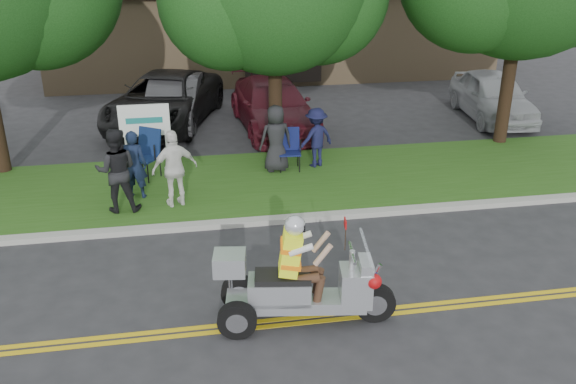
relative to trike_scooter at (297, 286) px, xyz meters
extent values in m
plane|color=#28282B|center=(0.36, 0.51, -0.65)|extent=(120.00, 120.00, 0.00)
cube|color=gold|center=(0.36, -0.07, -0.64)|extent=(60.00, 0.10, 0.01)
cube|color=gold|center=(0.36, 0.09, -0.64)|extent=(60.00, 0.10, 0.01)
cube|color=#A8A89E|center=(0.36, 3.56, -0.59)|extent=(60.00, 0.25, 0.12)
cube|color=#285416|center=(0.36, 5.71, -0.59)|extent=(60.00, 4.00, 0.10)
cube|color=#9E7F5B|center=(2.36, 19.51, 1.35)|extent=(18.00, 8.00, 4.00)
cylinder|color=#332114|center=(0.86, 7.71, 1.45)|extent=(0.36, 0.36, 4.20)
sphere|color=#164112|center=(-0.34, 7.51, 3.48)|extent=(3.36, 3.36, 3.36)
cylinder|color=#332114|center=(7.36, 7.51, 1.73)|extent=(0.36, 0.36, 4.76)
cylinder|color=silver|center=(-3.04, 7.11, -0.10)|extent=(0.06, 0.06, 1.10)
cylinder|color=silver|center=(-2.04, 7.11, -0.10)|extent=(0.06, 0.06, 1.10)
cube|color=white|center=(-2.54, 7.11, 0.70)|extent=(1.25, 0.06, 0.80)
cylinder|color=black|center=(1.21, -0.18, -0.32)|extent=(0.66, 0.24, 0.64)
cylinder|color=black|center=(-0.96, -0.24, -0.35)|extent=(0.62, 0.25, 0.60)
cylinder|color=black|center=(-0.85, 0.52, -0.35)|extent=(0.62, 0.25, 0.60)
cube|color=#B6B9C0|center=(0.05, -0.01, -0.28)|extent=(2.09, 0.79, 0.19)
cube|color=#B6B9C0|center=(-0.27, 0.04, -0.06)|extent=(1.03, 0.63, 0.38)
cube|color=black|center=(-0.22, 0.03, 0.17)|extent=(0.91, 0.57, 0.11)
cube|color=#B6B9C0|center=(0.90, -0.13, 0.00)|extent=(0.55, 0.58, 0.59)
cube|color=silver|center=(1.04, -0.15, 0.62)|extent=(0.28, 0.52, 0.52)
cube|color=#B6B9C0|center=(-1.01, 0.15, 0.43)|extent=(0.54, 0.52, 0.32)
sphere|color=#B20C0F|center=(1.12, -0.32, 0.19)|extent=(0.24, 0.24, 0.24)
cube|color=#D3E317|center=(-0.10, 0.02, 0.60)|extent=(0.43, 0.48, 0.70)
sphere|color=silver|center=(-0.04, 0.01, 1.05)|extent=(0.31, 0.31, 0.31)
cylinder|color=black|center=(-2.95, 6.31, -0.29)|extent=(0.03, 0.03, 0.50)
cylinder|color=black|center=(-2.50, 6.00, -0.29)|extent=(0.03, 0.03, 0.50)
cylinder|color=black|center=(-2.67, 6.72, -0.29)|extent=(0.03, 0.03, 0.50)
cylinder|color=black|center=(-2.21, 6.41, -0.29)|extent=(0.03, 0.03, 0.50)
cube|color=#112350|center=(-2.58, 6.36, -0.03)|extent=(0.84, 0.82, 0.05)
cube|color=#112350|center=(-2.43, 6.59, 0.31)|extent=(0.62, 0.51, 0.68)
cylinder|color=black|center=(0.74, 6.12, -0.32)|extent=(0.03, 0.03, 0.44)
cylinder|color=black|center=(1.21, 6.08, -0.32)|extent=(0.03, 0.03, 0.44)
cylinder|color=black|center=(0.78, 6.55, -0.32)|extent=(0.03, 0.03, 0.44)
cylinder|color=black|center=(1.25, 6.51, -0.32)|extent=(0.03, 0.03, 0.44)
cube|color=#10184E|center=(0.99, 6.31, -0.10)|extent=(0.59, 0.54, 0.04)
cube|color=#10184E|center=(1.02, 6.55, 0.20)|extent=(0.56, 0.21, 0.59)
imported|color=#15203C|center=(-2.72, 5.21, 0.24)|extent=(0.64, 0.50, 1.57)
imported|color=black|center=(-3.04, 4.55, 0.38)|extent=(0.91, 0.72, 1.84)
imported|color=white|center=(-1.83, 4.61, 0.32)|extent=(1.08, 0.70, 1.71)
imported|color=#141639|center=(1.71, 6.47, 0.22)|extent=(1.13, 0.92, 1.53)
imported|color=black|center=(0.65, 6.33, 0.30)|extent=(0.89, 0.65, 1.68)
imported|color=#323234|center=(-1.81, 11.31, 0.08)|extent=(2.18, 4.61, 1.46)
imported|color=black|center=(-2.14, 11.20, 0.15)|extent=(4.24, 6.23, 1.58)
imported|color=#4A111B|center=(1.16, 10.13, 0.09)|extent=(2.44, 5.24, 1.48)
imported|color=#A7A8AE|center=(8.36, 10.07, 0.11)|extent=(2.32, 4.65, 1.52)
camera|label=1|loc=(-1.52, -7.90, 5.06)|focal=38.00mm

